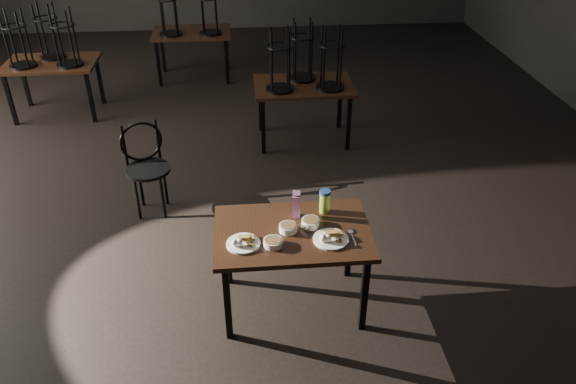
{
  "coord_description": "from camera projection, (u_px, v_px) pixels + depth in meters",
  "views": [
    {
      "loc": [
        0.25,
        -5.51,
        3.3
      ],
      "look_at": [
        0.6,
        -1.66,
        0.85
      ],
      "focal_mm": 35.0,
      "sensor_mm": 36.0,
      "label": 1
    }
  ],
  "objects": [
    {
      "name": "plate_left",
      "position": [
        243.0,
        242.0,
        4.13
      ],
      "size": [
        0.25,
        0.25,
        0.08
      ],
      "color": "white",
      "rests_on": "main_table"
    },
    {
      "name": "bg_table_far",
      "position": [
        191.0,
        32.0,
        8.66
      ],
      "size": [
        1.2,
        0.8,
        1.48
      ],
      "color": "black",
      "rests_on": "ground"
    },
    {
      "name": "bentwood_chair",
      "position": [
        146.0,
        161.0,
        5.61
      ],
      "size": [
        0.49,
        0.49,
        0.94
      ],
      "rotation": [
        0.0,
        0.0,
        0.34
      ],
      "color": "black",
      "rests_on": "ground"
    },
    {
      "name": "bowl_far",
      "position": [
        311.0,
        222.0,
        4.33
      ],
      "size": [
        0.14,
        0.14,
        0.06
      ],
      "color": "white",
      "rests_on": "main_table"
    },
    {
      "name": "bg_table_right",
      "position": [
        304.0,
        82.0,
        6.8
      ],
      "size": [
        1.2,
        0.8,
        1.48
      ],
      "color": "black",
      "rests_on": "ground"
    },
    {
      "name": "spoon",
      "position": [
        352.0,
        232.0,
        4.27
      ],
      "size": [
        0.05,
        0.22,
        0.01
      ],
      "color": "silver",
      "rests_on": "main_table"
    },
    {
      "name": "main_table",
      "position": [
        293.0,
        239.0,
        4.33
      ],
      "size": [
        1.2,
        0.8,
        0.75
      ],
      "color": "black",
      "rests_on": "ground"
    },
    {
      "name": "bowl_big",
      "position": [
        273.0,
        242.0,
        4.12
      ],
      "size": [
        0.14,
        0.14,
        0.05
      ],
      "color": "white",
      "rests_on": "main_table"
    },
    {
      "name": "bg_table_left",
      "position": [
        50.0,
        60.0,
        7.48
      ],
      "size": [
        1.2,
        0.8,
        1.48
      ],
      "color": "black",
      "rests_on": "ground"
    },
    {
      "name": "juice_carton",
      "position": [
        296.0,
        204.0,
        4.4
      ],
      "size": [
        0.07,
        0.07,
        0.24
      ],
      "color": "#981B74",
      "rests_on": "main_table"
    },
    {
      "name": "plate_right",
      "position": [
        331.0,
        238.0,
        4.18
      ],
      "size": [
        0.27,
        0.27,
        0.09
      ],
      "color": "white",
      "rests_on": "main_table"
    },
    {
      "name": "bowl_near",
      "position": [
        288.0,
        228.0,
        4.27
      ],
      "size": [
        0.14,
        0.14,
        0.05
      ],
      "color": "white",
      "rests_on": "main_table"
    },
    {
      "name": "water_bottle",
      "position": [
        325.0,
        201.0,
        4.45
      ],
      "size": [
        0.1,
        0.1,
        0.2
      ],
      "color": "#A1D03D",
      "rests_on": "main_table"
    }
  ]
}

